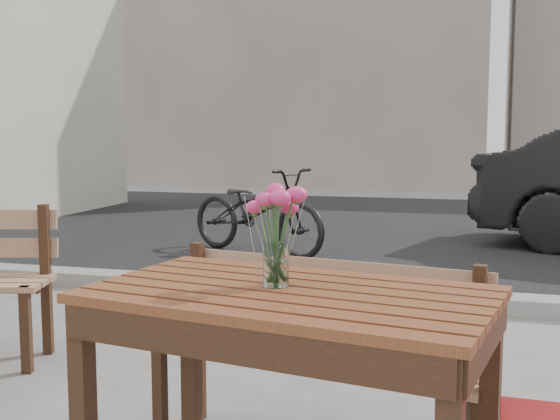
# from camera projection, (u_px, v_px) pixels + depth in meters

# --- Properties ---
(street) EXTENTS (30.00, 8.12, 0.12)m
(street) POSITION_uv_depth(u_px,v_px,m) (394.00, 252.00, 7.03)
(street) COLOR black
(street) RESTS_ON ground
(backdrop_buildings) EXTENTS (15.50, 4.00, 8.00)m
(backdrop_buildings) POSITION_uv_depth(u_px,v_px,m) (450.00, 23.00, 15.52)
(backdrop_buildings) COLOR gray
(backdrop_buildings) RESTS_ON ground
(main_table) EXTENTS (1.34, 0.93, 0.76)m
(main_table) POSITION_uv_depth(u_px,v_px,m) (290.00, 329.00, 2.18)
(main_table) COLOR #5E2F18
(main_table) RESTS_ON ground
(main_bench) EXTENTS (1.32, 0.59, 0.79)m
(main_bench) POSITION_uv_depth(u_px,v_px,m) (319.00, 331.00, 2.69)
(main_bench) COLOR #976B4E
(main_bench) RESTS_ON ground
(main_vase) EXTENTS (0.18, 0.18, 0.33)m
(main_vase) POSITION_uv_depth(u_px,v_px,m) (276.00, 222.00, 2.19)
(main_vase) COLOR white
(main_vase) RESTS_ON main_table
(bicycle) EXTENTS (1.77, 1.20, 0.88)m
(bicycle) POSITION_uv_depth(u_px,v_px,m) (257.00, 211.00, 7.06)
(bicycle) COLOR black
(bicycle) RESTS_ON ground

